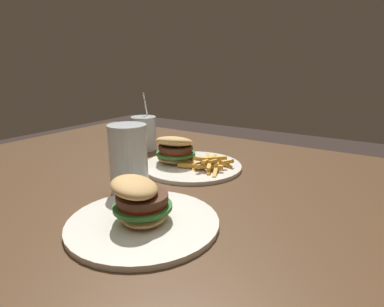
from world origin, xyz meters
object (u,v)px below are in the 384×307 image
Objects in this scene: beer_glass at (129,160)px; juice_glass at (144,134)px; meal_plate_near at (185,158)px; spoon at (139,179)px; meal_plate_far at (142,212)px.

juice_glass is at bearing -53.88° from beer_glass.
juice_glass is at bearing -20.26° from meal_plate_near.
meal_plate_near is at bearing 159.74° from juice_glass.
spoon is (0.03, 0.15, -0.02)m from meal_plate_near.
meal_plate_near is 1.46× the size of juice_glass.
juice_glass is at bearing -49.36° from meal_plate_far.
meal_plate_near is 1.00× the size of meal_plate_far.
meal_plate_near is at bearing 100.95° from spoon.
meal_plate_far is (-0.12, 0.10, -0.05)m from beer_glass.
juice_glass is 0.52m from meal_plate_far.
spoon is (-0.19, 0.23, -0.05)m from juice_glass.
meal_plate_far is at bearing -23.01° from spoon.
juice_glass is (0.22, -0.08, 0.03)m from meal_plate_near.
beer_glass is (0.00, 0.21, 0.05)m from meal_plate_near.
spoon is at bearing -64.53° from beer_glass.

